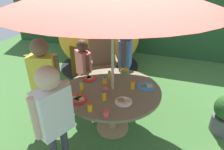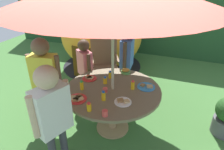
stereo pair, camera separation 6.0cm
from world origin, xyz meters
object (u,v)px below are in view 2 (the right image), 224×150
at_px(dome_tent, 101,36).
at_px(plate_front_edge, 77,99).
at_px(plate_far_right, 89,78).
at_px(juice_bottle_center_front, 104,96).
at_px(wooden_chair, 104,61).
at_px(garden_table, 113,96).
at_px(plate_mid_left, 146,87).
at_px(cup_far, 105,113).
at_px(child_in_yellow_shirt, 45,73).
at_px(child_in_white_shirt, 52,110).
at_px(juice_bottle_near_right, 82,85).
at_px(child_in_blue_shirt, 127,53).
at_px(juice_bottle_near_left, 89,107).
at_px(plate_far_left, 123,102).
at_px(juice_bottle_mid_right, 110,75).
at_px(snack_bowl, 126,71).
at_px(juice_bottle_center_back, 105,80).
at_px(cup_near, 105,90).
at_px(child_in_pink_shirt, 85,63).
at_px(juice_bottle_back_edge, 133,85).

xyz_separation_m(dome_tent, plate_front_edge, (0.71, -2.48, -0.06)).
relative_size(plate_far_right, juice_bottle_center_front, 1.62).
bearing_deg(wooden_chair, garden_table, -90.00).
bearing_deg(plate_mid_left, cup_far, -112.02).
height_order(child_in_yellow_shirt, juice_bottle_center_front, child_in_yellow_shirt).
height_order(child_in_white_shirt, juice_bottle_near_right, child_in_white_shirt).
bearing_deg(child_in_blue_shirt, child_in_yellow_shirt, -40.31).
xyz_separation_m(dome_tent, juice_bottle_near_left, (0.95, -2.63, -0.02)).
distance_m(plate_far_left, juice_bottle_mid_right, 0.65).
height_order(child_in_white_shirt, snack_bowl, child_in_white_shirt).
bearing_deg(juice_bottle_center_front, wooden_chair, 111.73).
relative_size(plate_mid_left, juice_bottle_center_back, 2.28).
distance_m(child_in_yellow_shirt, cup_far, 1.11).
distance_m(wooden_chair, child_in_yellow_shirt, 1.37).
bearing_deg(juice_bottle_near_right, cup_near, 8.14).
distance_m(child_in_blue_shirt, plate_front_edge, 1.40).
distance_m(garden_table, child_in_white_shirt, 0.99).
xyz_separation_m(child_in_white_shirt, juice_bottle_near_left, (0.25, 0.34, -0.13)).
relative_size(child_in_blue_shirt, juice_bottle_center_back, 12.33).
relative_size(plate_mid_left, plate_far_right, 1.17).
relative_size(child_in_yellow_shirt, plate_front_edge, 5.68).
distance_m(juice_bottle_near_right, cup_far, 0.65).
distance_m(plate_front_edge, cup_far, 0.48).
xyz_separation_m(child_in_pink_shirt, juice_bottle_near_right, (0.32, -0.72, 0.02)).
height_order(plate_front_edge, cup_near, cup_near).
bearing_deg(garden_table, juice_bottle_mid_right, 116.95).
xyz_separation_m(juice_bottle_near_left, juice_bottle_near_right, (-0.30, 0.39, 0.01)).
distance_m(plate_mid_left, plate_front_edge, 0.97).
bearing_deg(garden_table, cup_near, -121.94).
bearing_deg(juice_bottle_center_back, plate_front_edge, -109.91).
xyz_separation_m(child_in_white_shirt, snack_bowl, (0.37, 1.40, -0.15)).
bearing_deg(juice_bottle_back_edge, child_in_pink_shirt, 154.37).
bearing_deg(juice_bottle_near_right, plate_far_right, 96.84).
bearing_deg(child_in_yellow_shirt, juice_bottle_near_right, -6.70).
bearing_deg(juice_bottle_near_left, cup_near, 86.69).
height_order(wooden_chair, juice_bottle_near_left, wooden_chair).
height_order(child_in_pink_shirt, plate_far_left, child_in_pink_shirt).
height_order(plate_far_right, cup_far, cup_far).
relative_size(plate_far_left, cup_near, 3.30).
bearing_deg(juice_bottle_center_back, child_in_blue_shirt, 85.48).
bearing_deg(juice_bottle_mid_right, child_in_yellow_shirt, -147.61).
height_order(dome_tent, juice_bottle_center_back, dome_tent).
bearing_deg(child_in_blue_shirt, juice_bottle_mid_right, -9.87).
height_order(snack_bowl, plate_front_edge, snack_bowl).
xyz_separation_m(garden_table, plate_front_edge, (-0.34, -0.39, 0.13)).
relative_size(child_in_white_shirt, juice_bottle_near_right, 10.56).
bearing_deg(juice_bottle_center_front, juice_bottle_mid_right, 102.62).
relative_size(plate_front_edge, juice_bottle_mid_right, 2.06).
distance_m(child_in_blue_shirt, juice_bottle_back_edge, 0.95).
relative_size(plate_front_edge, plate_far_left, 1.14).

